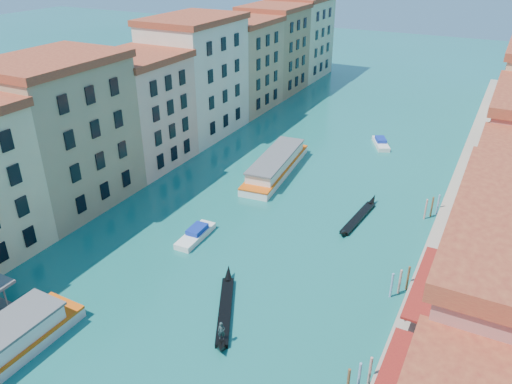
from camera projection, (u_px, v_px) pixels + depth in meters
left_bank_palazzos at (175, 90)px, 85.43m from camera, size 12.80×128.40×21.00m
quay at (461, 196)px, 70.13m from camera, size 4.00×140.00×1.00m
mooring_poles_right at (369, 355)px, 42.37m from camera, size 1.44×54.24×3.20m
vaporetto_far at (276, 165)px, 77.88m from camera, size 6.43×20.01×2.93m
gondola_fore at (225, 309)px, 48.94m from camera, size 6.69×11.96×2.58m
gondola_far at (359, 216)px, 65.35m from camera, size 2.04×12.24×1.73m
motorboat_mid at (196, 234)px, 61.08m from camera, size 2.29×6.60×1.35m
motorboat_far at (381, 143)px, 88.34m from camera, size 4.57×6.52×1.30m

